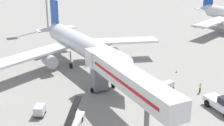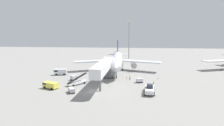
% 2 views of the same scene
% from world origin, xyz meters
% --- Properties ---
extents(ground_plane, '(300.00, 300.00, 0.00)m').
position_xyz_m(ground_plane, '(0.00, 0.00, 0.00)').
color(ground_plane, gray).
extents(airplane_at_gate, '(37.18, 37.96, 12.29)m').
position_xyz_m(airplane_at_gate, '(4.68, 28.75, 4.80)').
color(airplane_at_gate, silver).
rests_on(airplane_at_gate, ground).
extents(jet_bridge, '(3.85, 23.45, 7.38)m').
position_xyz_m(jet_bridge, '(2.34, 7.50, 5.62)').
color(jet_bridge, silver).
rests_on(jet_bridge, ground).
extents(pushback_tug, '(3.19, 6.92, 2.43)m').
position_xyz_m(pushback_tug, '(15.63, 0.57, 1.12)').
color(pushback_tug, white).
rests_on(pushback_tug, ground).
extents(belt_loader_truck, '(5.60, 6.43, 3.26)m').
position_xyz_m(belt_loader_truck, '(-5.95, 6.60, 0.77)').
color(belt_loader_truck, white).
rests_on(belt_loader_truck, ground).
extents(service_van_rear_right, '(4.93, 2.85, 2.24)m').
position_xyz_m(service_van_rear_right, '(-16.31, 19.10, 1.27)').
color(service_van_rear_right, silver).
rests_on(service_van_rear_right, ground).
extents(service_van_near_right, '(4.84, 3.46, 1.86)m').
position_xyz_m(service_van_near_right, '(-12.53, 1.75, 1.07)').
color(service_van_near_right, '#E5DB4C').
rests_on(service_van_near_right, ground).
extents(baggage_cart_far_center, '(2.23, 2.53, 1.54)m').
position_xyz_m(baggage_cart_far_center, '(-8.80, 12.18, 0.85)').
color(baggage_cart_far_center, '#38383D').
rests_on(baggage_cart_far_center, ground).
extents(baggage_cart_far_left, '(2.31, 1.68, 1.43)m').
position_xyz_m(baggage_cart_far_left, '(13.37, 10.97, 0.79)').
color(baggage_cart_far_left, '#38383D').
rests_on(baggage_cart_far_left, ground).
extents(baggage_cart_mid_left, '(2.44, 2.98, 1.31)m').
position_xyz_m(baggage_cart_mid_left, '(-5.24, -1.38, 0.73)').
color(baggage_cart_mid_left, '#38383D').
rests_on(baggage_cart_mid_left, ground).
extents(ground_crew_worker_foreground, '(0.48, 0.48, 1.79)m').
position_xyz_m(ground_crew_worker_foreground, '(17.43, 7.40, 0.95)').
color(ground_crew_worker_foreground, '#1E2333').
rests_on(ground_crew_worker_foreground, ground).
extents(ground_crew_worker_midground, '(0.40, 0.40, 1.76)m').
position_xyz_m(ground_crew_worker_midground, '(10.20, 14.52, 0.93)').
color(ground_crew_worker_midground, '#1E2333').
rests_on(ground_crew_worker_midground, ground).
extents(safety_cone_alpha, '(0.42, 0.42, 0.64)m').
position_xyz_m(safety_cone_alpha, '(8.97, 16.30, 0.31)').
color(safety_cone_alpha, black).
rests_on(safety_cone_alpha, ground).
extents(safety_cone_bravo, '(0.34, 0.34, 0.52)m').
position_xyz_m(safety_cone_bravo, '(19.99, 16.78, 0.26)').
color(safety_cone_bravo, black).
rests_on(safety_cone_bravo, ground).
extents(apron_light_mast, '(2.40, 2.40, 23.10)m').
position_xyz_m(apron_light_mast, '(8.87, 67.24, 16.29)').
color(apron_light_mast, '#93969B').
rests_on(apron_light_mast, ground).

